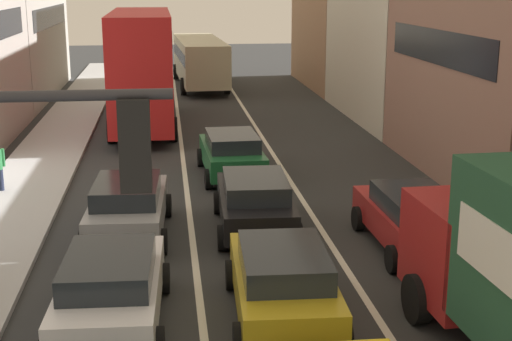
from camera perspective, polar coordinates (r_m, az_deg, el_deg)
name	(u,v)px	position (r m, az deg, el deg)	size (l,w,h in m)	color
sidewalk_left	(43,162)	(27.38, -16.19, 0.64)	(2.60, 64.00, 0.14)	#ADADAD
lane_stripe_left	(183,160)	(27.04, -5.67, 0.84)	(0.16, 60.00, 0.01)	silver
lane_stripe_right	(275,157)	(27.33, 1.47, 1.05)	(0.16, 60.00, 0.01)	silver
sedan_centre_lane_second	(283,281)	(14.24, 2.09, -8.54)	(2.20, 4.37, 1.49)	#B29319
wagon_left_lane_second	(111,288)	(14.20, -11.17, -8.89)	(2.20, 4.37, 1.49)	silver
hatchback_centre_lane_third	(255,201)	(19.15, -0.08, -2.40)	(2.19, 4.36, 1.49)	black
sedan_left_lane_third	(128,206)	(19.04, -9.88, -2.72)	(2.22, 4.38, 1.49)	gray
coupe_centre_lane_fourth	(232,153)	(24.48, -1.89, 1.36)	(2.17, 4.36, 1.49)	#19592D
sedan_right_lane_behind_truck	(413,218)	(18.26, 12.03, -3.59)	(2.10, 4.32, 1.49)	#A51E1E
bus_mid_queue_primary	(142,64)	(32.88, -8.83, 8.18)	(2.86, 10.52, 5.06)	#B21919
bus_far_queue_secondary	(200,58)	(45.50, -4.38, 8.67)	(3.15, 10.60, 2.90)	#BFB793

